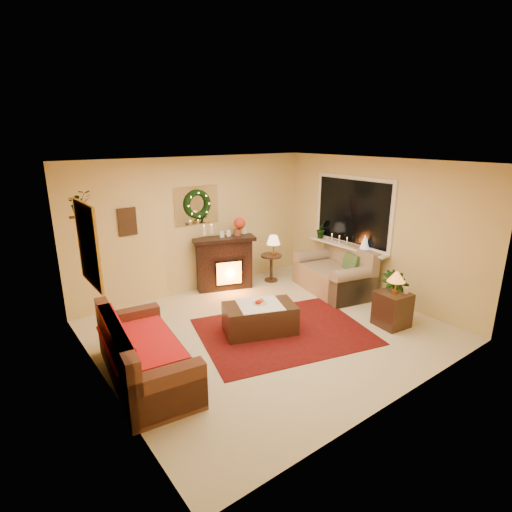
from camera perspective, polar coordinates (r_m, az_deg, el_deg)
floor at (r=6.45m, az=1.89°, el=-10.56°), size 5.00×5.00×0.00m
ceiling at (r=5.73m, az=2.15°, el=13.16°), size 5.00×5.00×0.00m
wall_back at (r=7.79m, az=-8.40°, el=4.33°), size 5.00×5.00×0.00m
wall_front at (r=4.53m, az=20.16°, el=-5.88°), size 5.00×5.00×0.00m
wall_left at (r=4.89m, az=-21.64°, el=-4.38°), size 4.50×4.50×0.00m
wall_right at (r=7.73m, az=16.69°, el=3.69°), size 4.50×4.50×0.00m
area_rug at (r=6.41m, az=3.97°, el=-10.70°), size 2.96×2.51×0.01m
sofa at (r=5.30m, az=-15.48°, el=-12.47°), size 1.08×2.02×0.83m
red_throw at (r=5.40m, az=-16.23°, el=-11.63°), size 0.85×1.38×0.02m
fireplace at (r=7.96m, az=-4.61°, el=-0.88°), size 1.13×0.67×0.99m
poinsettia at (r=7.91m, az=-2.34°, el=4.70°), size 0.23×0.23×0.23m
mantel_candle_a at (r=7.53m, az=-7.44°, el=3.62°), size 0.06×0.06×0.18m
mantel_candle_b at (r=7.62m, az=-6.38°, el=3.82°), size 0.06×0.06×0.17m
mantel_mirror at (r=7.69m, az=-8.46°, el=7.21°), size 0.92×0.02×0.72m
wreath at (r=7.66m, az=-8.32°, el=7.32°), size 0.55×0.11×0.55m
wall_art at (r=7.20m, az=-17.91°, el=4.68°), size 0.32×0.03×0.48m
gold_mirror at (r=5.04m, az=-22.90°, el=1.49°), size 0.03×0.84×1.00m
hanging_plant at (r=5.74m, az=-23.69°, el=5.41°), size 0.33×0.28×0.36m
loveseat at (r=7.99m, az=10.93°, el=-2.05°), size 1.24×1.75×0.92m
window_frame at (r=8.00m, az=13.63°, el=6.19°), size 0.03×1.86×1.36m
window_glass at (r=7.98m, az=13.56°, el=6.18°), size 0.02×1.70×1.22m
window_sill at (r=8.07m, az=12.82°, el=1.37°), size 0.22×1.86×0.04m
mini_tree at (r=7.77m, az=15.28°, el=1.89°), size 0.19×0.19×0.29m
sill_plant at (r=8.49m, az=9.33°, el=3.83°), size 0.27×0.22×0.50m
side_table_round at (r=8.41m, az=2.19°, el=-1.45°), size 0.57×0.57×0.57m
lamp_cream at (r=8.24m, az=2.51°, el=2.18°), size 0.28×0.28×0.42m
end_table_square at (r=6.85m, az=18.88°, el=-7.30°), size 0.51×0.51×0.57m
lamp_tiffany at (r=6.65m, az=19.34°, el=-3.66°), size 0.28×0.28×0.41m
coffee_table at (r=6.30m, az=0.54°, el=-9.09°), size 1.24×0.96×0.46m
fruit_bowl at (r=6.24m, az=0.59°, el=-6.94°), size 0.24×0.24×0.06m
floor_palm at (r=6.90m, az=18.94°, el=-5.49°), size 1.76×1.76×2.57m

